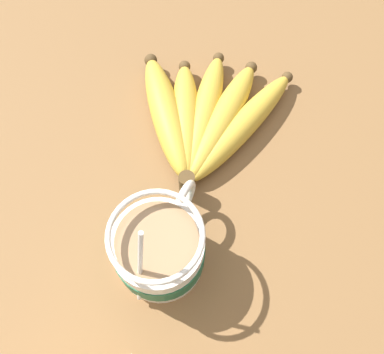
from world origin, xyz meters
The scene contains 3 objects.
table centered at (0.00, 0.00, 1.75)cm, with size 101.57×101.57×3.49cm.
coffee_mug centered at (-5.98, -1.92, 7.56)cm, with size 14.17×10.26×15.18cm.
banana_bunch centered at (13.30, 1.65, 5.40)cm, with size 23.35×22.16×4.33cm.
Camera 1 is at (-16.55, -10.96, 53.88)cm, focal length 40.00 mm.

